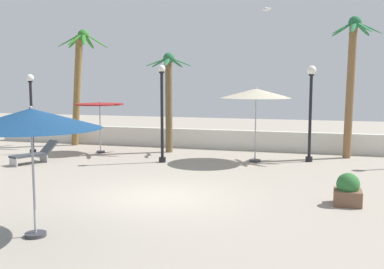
{
  "coord_description": "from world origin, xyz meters",
  "views": [
    {
      "loc": [
        4.41,
        -11.74,
        3.22
      ],
      "look_at": [
        0.0,
        3.37,
        1.4
      ],
      "focal_mm": 42.92,
      "sensor_mm": 36.0,
      "label": 1
    }
  ],
  "objects_px": {
    "palm_tree_2": "(169,91)",
    "lamp_post_1": "(311,102)",
    "seagull_0": "(266,9)",
    "palm_tree_1": "(351,73)",
    "planter": "(348,191)",
    "palm_tree_0": "(79,75)",
    "lamp_post_3": "(162,110)",
    "patio_umbrella_0": "(100,107)",
    "lounge_chair_0": "(35,153)",
    "patio_umbrella_2": "(31,119)",
    "lamp_post_0": "(31,108)",
    "patio_umbrella_1": "(256,94)"
  },
  "relations": [
    {
      "from": "lamp_post_3",
      "to": "palm_tree_0",
      "type": "bearing_deg",
      "value": 148.34
    },
    {
      "from": "patio_umbrella_2",
      "to": "lamp_post_0",
      "type": "height_order",
      "value": "lamp_post_0"
    },
    {
      "from": "patio_umbrella_2",
      "to": "lamp_post_1",
      "type": "xyz_separation_m",
      "value": [
        5.15,
        10.92,
        -0.05
      ]
    },
    {
      "from": "lamp_post_0",
      "to": "lamp_post_1",
      "type": "distance_m",
      "value": 12.05
    },
    {
      "from": "palm_tree_1",
      "to": "lamp_post_1",
      "type": "bearing_deg",
      "value": -138.6
    },
    {
      "from": "palm_tree_0",
      "to": "palm_tree_1",
      "type": "bearing_deg",
      "value": -1.42
    },
    {
      "from": "lamp_post_3",
      "to": "seagull_0",
      "type": "relative_size",
      "value": 2.96
    },
    {
      "from": "planter",
      "to": "palm_tree_0",
      "type": "bearing_deg",
      "value": 146.85
    },
    {
      "from": "lamp_post_3",
      "to": "lounge_chair_0",
      "type": "xyz_separation_m",
      "value": [
        -4.78,
        -1.64,
        -1.7
      ]
    },
    {
      "from": "seagull_0",
      "to": "lounge_chair_0",
      "type": "bearing_deg",
      "value": -145.18
    },
    {
      "from": "lounge_chair_0",
      "to": "planter",
      "type": "height_order",
      "value": "planter"
    },
    {
      "from": "lamp_post_3",
      "to": "palm_tree_1",
      "type": "bearing_deg",
      "value": 23.77
    },
    {
      "from": "lamp_post_1",
      "to": "seagull_0",
      "type": "xyz_separation_m",
      "value": [
        -2.13,
        2.34,
        4.05
      ]
    },
    {
      "from": "lamp_post_0",
      "to": "palm_tree_2",
      "type": "bearing_deg",
      "value": 21.24
    },
    {
      "from": "patio_umbrella_1",
      "to": "planter",
      "type": "xyz_separation_m",
      "value": [
        3.31,
        -5.88,
        -2.36
      ]
    },
    {
      "from": "palm_tree_2",
      "to": "lounge_chair_0",
      "type": "bearing_deg",
      "value": -134.48
    },
    {
      "from": "patio_umbrella_0",
      "to": "planter",
      "type": "xyz_separation_m",
      "value": [
        10.42,
        -6.25,
        -1.72
      ]
    },
    {
      "from": "seagull_0",
      "to": "planter",
      "type": "bearing_deg",
      "value": -69.25
    },
    {
      "from": "palm_tree_2",
      "to": "lamp_post_1",
      "type": "xyz_separation_m",
      "value": [
        6.27,
        -0.81,
        -0.39
      ]
    },
    {
      "from": "patio_umbrella_2",
      "to": "seagull_0",
      "type": "distance_m",
      "value": 14.18
    },
    {
      "from": "patio_umbrella_0",
      "to": "palm_tree_1",
      "type": "relative_size",
      "value": 0.4
    },
    {
      "from": "patio_umbrella_2",
      "to": "seagull_0",
      "type": "relative_size",
      "value": 2.21
    },
    {
      "from": "lounge_chair_0",
      "to": "palm_tree_0",
      "type": "bearing_deg",
      "value": 99.86
    },
    {
      "from": "planter",
      "to": "palm_tree_1",
      "type": "bearing_deg",
      "value": 87.41
    },
    {
      "from": "lamp_post_0",
      "to": "planter",
      "type": "xyz_separation_m",
      "value": [
        13.17,
        -5.09,
        -1.65
      ]
    },
    {
      "from": "patio_umbrella_2",
      "to": "seagull_0",
      "type": "height_order",
      "value": "seagull_0"
    },
    {
      "from": "patio_umbrella_1",
      "to": "palm_tree_0",
      "type": "height_order",
      "value": "palm_tree_0"
    },
    {
      "from": "seagull_0",
      "to": "palm_tree_1",
      "type": "bearing_deg",
      "value": -14.52
    },
    {
      "from": "planter",
      "to": "patio_umbrella_0",
      "type": "bearing_deg",
      "value": 149.05
    },
    {
      "from": "patio_umbrella_1",
      "to": "seagull_0",
      "type": "height_order",
      "value": "seagull_0"
    },
    {
      "from": "palm_tree_0",
      "to": "lamp_post_0",
      "type": "height_order",
      "value": "palm_tree_0"
    },
    {
      "from": "patio_umbrella_1",
      "to": "lamp_post_3",
      "type": "relative_size",
      "value": 0.77
    },
    {
      "from": "lounge_chair_0",
      "to": "seagull_0",
      "type": "distance_m",
      "value": 11.8
    },
    {
      "from": "patio_umbrella_1",
      "to": "lounge_chair_0",
      "type": "relative_size",
      "value": 1.54
    },
    {
      "from": "lamp_post_0",
      "to": "seagull_0",
      "type": "bearing_deg",
      "value": 20.85
    },
    {
      "from": "seagull_0",
      "to": "planter",
      "type": "height_order",
      "value": "seagull_0"
    },
    {
      "from": "lamp_post_3",
      "to": "patio_umbrella_0",
      "type": "bearing_deg",
      "value": 156.34
    },
    {
      "from": "lamp_post_0",
      "to": "lounge_chair_0",
      "type": "xyz_separation_m",
      "value": [
        1.52,
        -2.03,
        -1.65
      ]
    },
    {
      "from": "palm_tree_2",
      "to": "seagull_0",
      "type": "relative_size",
      "value": 3.46
    },
    {
      "from": "lamp_post_1",
      "to": "seagull_0",
      "type": "relative_size",
      "value": 2.95
    },
    {
      "from": "seagull_0",
      "to": "patio_umbrella_0",
      "type": "bearing_deg",
      "value": -159.93
    },
    {
      "from": "lamp_post_0",
      "to": "patio_umbrella_2",
      "type": "bearing_deg",
      "value": -54.45
    },
    {
      "from": "seagull_0",
      "to": "palm_tree_0",
      "type": "bearing_deg",
      "value": -176.02
    },
    {
      "from": "lamp_post_0",
      "to": "lamp_post_3",
      "type": "xyz_separation_m",
      "value": [
        6.3,
        -0.4,
        0.05
      ]
    },
    {
      "from": "palm_tree_1",
      "to": "seagull_0",
      "type": "xyz_separation_m",
      "value": [
        -3.7,
        0.96,
        2.87
      ]
    },
    {
      "from": "palm_tree_0",
      "to": "lounge_chair_0",
      "type": "height_order",
      "value": "palm_tree_0"
    },
    {
      "from": "seagull_0",
      "to": "patio_umbrella_1",
      "type": "bearing_deg",
      "value": -89.38
    },
    {
      "from": "lamp_post_3",
      "to": "planter",
      "type": "height_order",
      "value": "lamp_post_3"
    },
    {
      "from": "palm_tree_1",
      "to": "seagull_0",
      "type": "height_order",
      "value": "seagull_0"
    },
    {
      "from": "lamp_post_3",
      "to": "seagull_0",
      "type": "bearing_deg",
      "value": 49.62
    }
  ]
}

